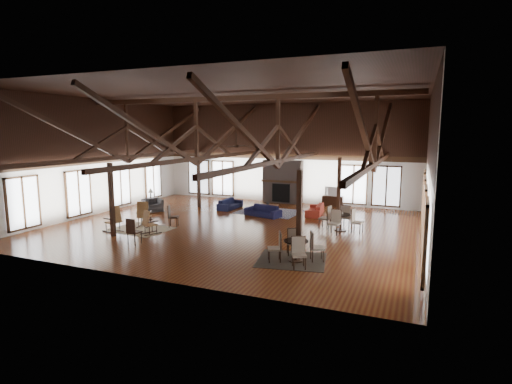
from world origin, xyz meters
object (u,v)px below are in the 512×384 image
at_px(sofa_navy_front, 263,211).
at_px(tv_console, 333,201).
at_px(coffee_table, 268,206).
at_px(cafe_table_near, 296,247).
at_px(sofa_orange, 315,210).
at_px(cafe_table_far, 341,219).
at_px(sofa_navy_left, 230,204).
at_px(armchair, 153,205).

bearing_deg(sofa_navy_front, tv_console, 72.87).
bearing_deg(sofa_navy_front, coffee_table, 113.52).
height_order(sofa_navy_front, cafe_table_near, cafe_table_near).
height_order(sofa_orange, cafe_table_far, cafe_table_far).
height_order(sofa_navy_left, coffee_table, sofa_navy_left).
relative_size(cafe_table_near, cafe_table_far, 0.95).
height_order(sofa_navy_front, cafe_table_far, cafe_table_far).
bearing_deg(tv_console, coffee_table, -132.47).
bearing_deg(coffee_table, sofa_navy_left, 171.69).
bearing_deg(sofa_navy_front, cafe_table_near, -44.14).
relative_size(sofa_navy_left, cafe_table_near, 0.96).
bearing_deg(sofa_navy_left, armchair, 125.18).
distance_m(sofa_orange, coffee_table, 2.54).
bearing_deg(sofa_navy_front, sofa_orange, 45.11).
bearing_deg(coffee_table, sofa_orange, 1.38).
bearing_deg(coffee_table, armchair, -164.84).
height_order(coffee_table, armchair, armchair).
distance_m(sofa_orange, tv_console, 2.90).
relative_size(cafe_table_near, tv_console, 1.61).
xyz_separation_m(sofa_navy_front, tv_console, (2.73, 4.21, 0.02)).
xyz_separation_m(cafe_table_near, tv_console, (-0.92, 10.52, -0.20)).
bearing_deg(cafe_table_far, armchair, 177.37).
distance_m(armchair, cafe_table_near, 11.05).
height_order(sofa_orange, cafe_table_near, cafe_table_near).
relative_size(sofa_navy_front, coffee_table, 1.72).
bearing_deg(tv_console, armchair, -149.09).
bearing_deg(tv_console, sofa_navy_front, -122.95).
height_order(sofa_orange, tv_console, tv_console).
height_order(sofa_navy_front, sofa_orange, sofa_orange).
height_order(cafe_table_far, tv_console, cafe_table_far).
xyz_separation_m(sofa_navy_front, sofa_navy_left, (-2.48, 1.22, -0.01)).
distance_m(sofa_navy_front, cafe_table_near, 7.29).
distance_m(sofa_navy_front, sofa_navy_left, 2.76).
bearing_deg(sofa_navy_left, sofa_navy_front, -113.51).
relative_size(armchair, tv_console, 0.85).
relative_size(sofa_navy_front, cafe_table_near, 1.00).
xyz_separation_m(coffee_table, armchair, (-5.92, -2.13, -0.03)).
bearing_deg(sofa_orange, cafe_table_far, 27.32).
distance_m(sofa_navy_left, armchair, 4.25).
distance_m(sofa_navy_front, tv_console, 5.02).
bearing_deg(cafe_table_far, tv_console, 104.85).
bearing_deg(coffee_table, cafe_table_near, -67.38).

